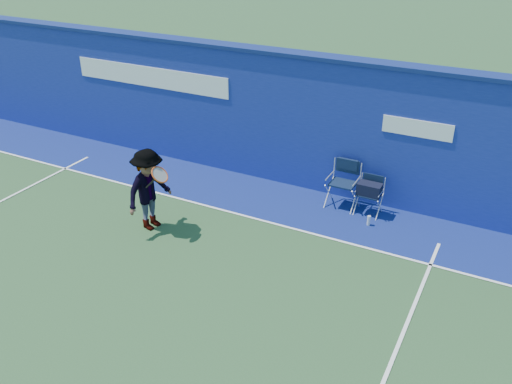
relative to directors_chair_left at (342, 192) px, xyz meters
The scene contains 8 objects.
ground 5.15m from the directors_chair_left, 116.42° to the right, with size 80.00×80.00×0.00m, color #294A27.
stadium_wall 2.66m from the directors_chair_left, 165.38° to the left, with size 24.00×0.50×3.08m.
out_of_bounds_strip 2.36m from the directors_chair_left, 167.61° to the right, with size 24.00×1.80×0.01m, color navy.
court_lines 4.62m from the directors_chair_left, 119.74° to the right, with size 24.00×12.00×0.01m.
directors_chair_left is the anchor object (origin of this frame).
directors_chair_right 0.61m from the directors_chair_left, ahead, with size 0.49×0.44×0.83m.
water_bottle 0.98m from the directors_chair_left, 35.20° to the right, with size 0.07×0.07×0.22m, color silver.
tennis_player 4.13m from the directors_chair_left, 139.81° to the right, with size 0.93×1.18×1.70m.
Camera 1 is at (5.43, -5.50, 5.76)m, focal length 38.00 mm.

